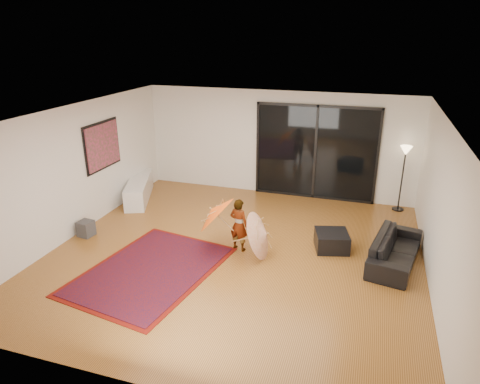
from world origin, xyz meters
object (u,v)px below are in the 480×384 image
at_px(media_console, 139,189).
at_px(ottoman, 332,241).
at_px(sofa, 395,250).
at_px(child, 239,225).

distance_m(media_console, ottoman, 5.18).
bearing_deg(media_console, ottoman, -35.74).
height_order(sofa, ottoman, sofa).
bearing_deg(child, sofa, -159.05).
xyz_separation_m(sofa, ottoman, (-1.18, 0.18, -0.09)).
relative_size(sofa, child, 1.72).
bearing_deg(ottoman, media_console, 165.85).
xyz_separation_m(media_console, sofa, (6.20, -1.45, 0.01)).
relative_size(sofa, ottoman, 2.92).
bearing_deg(media_console, sofa, -34.75).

